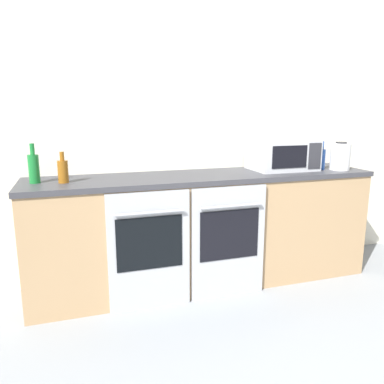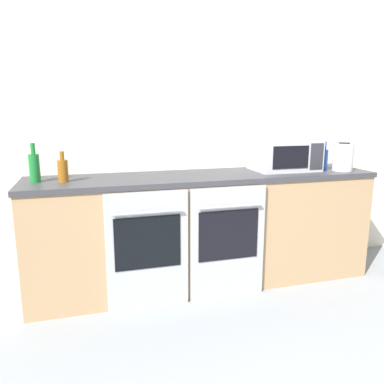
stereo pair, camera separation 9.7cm
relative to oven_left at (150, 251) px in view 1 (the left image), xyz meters
The scene contains 9 objects.
wall_back 1.19m from the oven_left, 49.92° to the left, with size 10.00×0.06×2.60m.
counter_back 0.62m from the oven_left, 30.18° to the left, with size 2.83×0.61×0.93m.
oven_left is the anchor object (origin of this frame).
oven_right 0.62m from the oven_left, ahead, with size 0.60×0.06×0.88m.
microwave 1.45m from the oven_left, 15.47° to the left, with size 0.54×0.39×0.27m.
bottle_blue 1.71m from the oven_left, ahead, with size 0.06×0.06×0.25m.
bottle_amber 0.84m from the oven_left, 154.09° to the left, with size 0.07×0.07×0.22m.
bottle_green 1.01m from the oven_left, 156.91° to the left, with size 0.07×0.07×0.28m.
kettle 1.85m from the oven_left, ahead, with size 0.17×0.17×0.24m.
Camera 1 is at (-1.02, -0.92, 1.42)m, focal length 35.00 mm.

